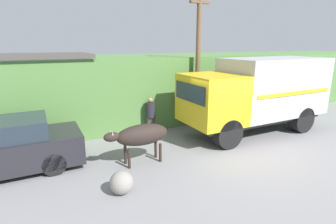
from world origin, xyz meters
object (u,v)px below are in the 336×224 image
(pedestrian_on_hill, at_px, (151,114))
(roadside_rock, at_px, (122,183))
(brown_cow, at_px, (141,135))
(utility_pole, at_px, (198,56))
(cargo_truck, at_px, (259,92))

(pedestrian_on_hill, height_order, roadside_rock, pedestrian_on_hill)
(brown_cow, height_order, utility_pole, utility_pole)
(cargo_truck, relative_size, utility_pole, 1.06)
(utility_pole, relative_size, roadside_rock, 10.11)
(cargo_truck, height_order, pedestrian_on_hill, cargo_truck)
(cargo_truck, bearing_deg, utility_pole, 132.65)
(pedestrian_on_hill, xyz_separation_m, roadside_rock, (-2.46, -3.89, -0.53))
(cargo_truck, bearing_deg, brown_cow, -176.29)
(cargo_truck, relative_size, brown_cow, 3.13)
(roadside_rock, bearing_deg, pedestrian_on_hill, 57.68)
(brown_cow, relative_size, pedestrian_on_hill, 1.33)
(cargo_truck, relative_size, pedestrian_on_hill, 4.16)
(utility_pole, bearing_deg, cargo_truck, -44.18)
(utility_pole, height_order, roadside_rock, utility_pole)
(brown_cow, distance_m, utility_pole, 4.92)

